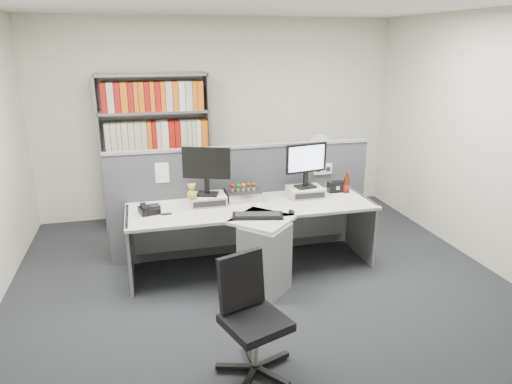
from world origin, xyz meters
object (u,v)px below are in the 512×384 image
object	(u,v)px
keyboard	(258,216)
speaker	(336,187)
monitor_left	(206,167)
desk_calendar	(166,209)
desk	(257,236)
monitor_right	(306,162)
desk_phone	(150,210)
cola_bottle	(347,185)
desk_fan	(318,148)
filing_cabinet	(316,196)
desktop_pc	(243,194)
shelving_unit	(157,153)
mouse	(292,212)
office_chair	(250,313)

from	to	relation	value
keyboard	speaker	xyz separation A→B (m)	(1.08, 0.57, 0.05)
monitor_left	desk_calendar	xyz separation A→B (m)	(-0.45, -0.20, -0.35)
keyboard	desk	bearing A→B (deg)	76.80
monitor_right	desk_phone	size ratio (longest dim) A/B	1.97
cola_bottle	desk_fan	distance (m)	1.04
keyboard	desk_fan	bearing A→B (deg)	51.14
monitor_left	desk_calendar	world-z (taller)	monitor_left
monitor_left	desk_calendar	distance (m)	0.61
filing_cabinet	desktop_pc	bearing A→B (deg)	-143.10
monitor_left	keyboard	size ratio (longest dim) A/B	0.98
shelving_unit	cola_bottle	bearing A→B (deg)	-35.52
desk	monitor_right	xyz separation A→B (m)	(0.65, 0.38, 0.66)
monitor_right	mouse	size ratio (longest dim) A/B	4.99
monitor_right	desk_calendar	bearing A→B (deg)	-172.55
desk_phone	office_chair	bearing A→B (deg)	-68.51
desktop_pc	desk_phone	xyz separation A→B (m)	(-1.01, -0.21, -0.01)
monitor_right	cola_bottle	bearing A→B (deg)	0.10
keyboard	monitor_left	bearing A→B (deg)	129.34
desktop_pc	mouse	xyz separation A→B (m)	(0.37, -0.58, -0.03)
cola_bottle	shelving_unit	xyz separation A→B (m)	(-2.05, 1.46, 0.16)
keyboard	speaker	size ratio (longest dim) A/B	2.85
keyboard	filing_cabinet	bearing A→B (deg)	51.14
monitor_right	keyboard	distance (m)	0.93
keyboard	mouse	xyz separation A→B (m)	(0.36, 0.01, 0.00)
mouse	desk_phone	distance (m)	1.43
office_chair	mouse	bearing A→B (deg)	59.92
desk_phone	cola_bottle	bearing A→B (deg)	3.32
desk_calendar	shelving_unit	distance (m)	1.68
desk_fan	desk	bearing A→B (deg)	-130.61
desktop_pc	cola_bottle	bearing A→B (deg)	-3.84
desk	shelving_unit	world-z (taller)	shelving_unit
desk_calendar	filing_cabinet	xyz separation A→B (m)	(2.10, 1.22, -0.42)
desk_fan	monitor_left	bearing A→B (deg)	-148.35
desk_phone	filing_cabinet	bearing A→B (deg)	26.91
monitor_left	shelving_unit	world-z (taller)	shelving_unit
desk_calendar	speaker	size ratio (longest dim) A/B	0.69
speaker	office_chair	bearing A→B (deg)	-128.61
cola_bottle	office_chair	xyz separation A→B (m)	(-1.56, -1.77, -0.34)
keyboard	mouse	world-z (taller)	mouse
filing_cabinet	office_chair	xyz separation A→B (m)	(-1.61, -2.78, 0.12)
mouse	cola_bottle	xyz separation A→B (m)	(0.82, 0.50, 0.07)
monitor_left	filing_cabinet	world-z (taller)	monitor_left
monitor_left	filing_cabinet	size ratio (longest dim) A/B	0.74
monitor_left	desktop_pc	size ratio (longest dim) A/B	1.41
desk_phone	monitor_left	bearing A→B (deg)	11.87
desk_calendar	shelving_unit	world-z (taller)	shelving_unit
desk	desk_calendar	bearing A→B (deg)	168.65
desk	desktop_pc	bearing A→B (deg)	95.52
desk_fan	shelving_unit	bearing A→B (deg)	167.93
mouse	speaker	size ratio (longest dim) A/B	0.54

